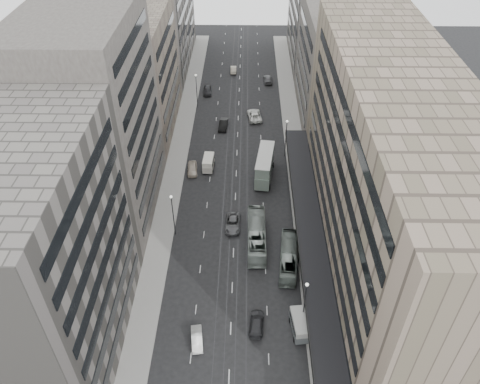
# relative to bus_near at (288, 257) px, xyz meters

# --- Properties ---
(ground) EXTENTS (220.00, 220.00, 0.00)m
(ground) POSITION_rel_bus_near_xyz_m (-8.50, -5.84, -1.46)
(ground) COLOR black
(ground) RESTS_ON ground
(sidewalk_right) EXTENTS (4.00, 125.00, 0.15)m
(sidewalk_right) POSITION_rel_bus_near_xyz_m (3.50, 31.66, -1.38)
(sidewalk_right) COLOR gray
(sidewalk_right) RESTS_ON ground
(sidewalk_left) EXTENTS (4.00, 125.00, 0.15)m
(sidewalk_left) POSITION_rel_bus_near_xyz_m (-20.50, 31.66, -1.38)
(sidewalk_left) COLOR gray
(sidewalk_left) RESTS_ON ground
(department_store) EXTENTS (19.20, 60.00, 30.00)m
(department_store) POSITION_rel_bus_near_xyz_m (12.95, 2.16, 13.49)
(department_store) COLOR gray
(department_store) RESTS_ON ground
(building_right_mid) EXTENTS (15.00, 28.00, 24.00)m
(building_right_mid) POSITION_rel_bus_near_xyz_m (13.00, 46.16, 10.54)
(building_right_mid) COLOR #46413C
(building_right_mid) RESTS_ON ground
(building_right_far) EXTENTS (15.00, 32.00, 28.00)m
(building_right_far) POSITION_rel_bus_near_xyz_m (13.00, 76.16, 12.54)
(building_right_far) COLOR slate
(building_right_far) RESTS_ON ground
(building_left_a) EXTENTS (15.00, 28.00, 30.00)m
(building_left_a) POSITION_rel_bus_near_xyz_m (-30.00, -13.84, 13.54)
(building_left_a) COLOR slate
(building_left_a) RESTS_ON ground
(building_left_b) EXTENTS (15.00, 26.00, 34.00)m
(building_left_b) POSITION_rel_bus_near_xyz_m (-30.00, 13.16, 15.54)
(building_left_b) COLOR #46413C
(building_left_b) RESTS_ON ground
(building_left_c) EXTENTS (15.00, 28.00, 25.00)m
(building_left_c) POSITION_rel_bus_near_xyz_m (-30.00, 40.16, 11.04)
(building_left_c) COLOR gray
(building_left_c) RESTS_ON ground
(building_left_d) EXTENTS (15.00, 38.00, 28.00)m
(building_left_d) POSITION_rel_bus_near_xyz_m (-30.00, 73.16, 12.54)
(building_left_d) COLOR slate
(building_left_d) RESTS_ON ground
(lamp_right_near) EXTENTS (0.44, 0.44, 8.32)m
(lamp_right_near) POSITION_rel_bus_near_xyz_m (1.20, -10.84, 3.74)
(lamp_right_near) COLOR #262628
(lamp_right_near) RESTS_ON ground
(lamp_right_far) EXTENTS (0.44, 0.44, 8.32)m
(lamp_right_far) POSITION_rel_bus_near_xyz_m (1.20, 29.16, 3.74)
(lamp_right_far) COLOR #262628
(lamp_right_far) RESTS_ON ground
(lamp_left_near) EXTENTS (0.44, 0.44, 8.32)m
(lamp_left_near) POSITION_rel_bus_near_xyz_m (-18.20, 6.16, 3.74)
(lamp_left_near) COLOR #262628
(lamp_left_near) RESTS_ON ground
(lamp_left_far) EXTENTS (0.44, 0.44, 8.32)m
(lamp_left_far) POSITION_rel_bus_near_xyz_m (-18.20, 49.16, 3.74)
(lamp_left_far) COLOR #262628
(lamp_left_far) RESTS_ON ground
(bus_near) EXTENTS (3.42, 10.67, 2.92)m
(bus_near) POSITION_rel_bus_near_xyz_m (0.00, 0.00, 0.00)
(bus_near) COLOR slate
(bus_near) RESTS_ON ground
(bus_far) EXTENTS (2.85, 12.02, 3.34)m
(bus_far) POSITION_rel_bus_near_xyz_m (-4.84, 4.46, 0.21)
(bus_far) COLOR #96A29B
(bus_far) RESTS_ON ground
(double_decker) EXTENTS (4.03, 9.93, 5.28)m
(double_decker) POSITION_rel_bus_near_xyz_m (-3.14, 21.93, 1.39)
(double_decker) COLOR slate
(double_decker) RESTS_ON ground
(vw_microbus) EXTENTS (2.58, 4.85, 2.51)m
(vw_microbus) POSITION_rel_bus_near_xyz_m (0.70, -12.05, -0.06)
(vw_microbus) COLOR #515659
(vw_microbus) RESTS_ON ground
(panel_van) EXTENTS (2.29, 4.35, 2.68)m
(panel_van) POSITION_rel_bus_near_xyz_m (-13.92, 24.54, 0.02)
(panel_van) COLOR #B9B2A7
(panel_van) RESTS_ON ground
(sedan_1) EXTENTS (1.95, 4.19, 1.33)m
(sedan_1) POSITION_rel_bus_near_xyz_m (-12.87, -13.96, -0.79)
(sedan_1) COLOR silver
(sedan_1) RESTS_ON ground
(sedan_2) EXTENTS (2.50, 5.30, 1.47)m
(sedan_2) POSITION_rel_bus_near_xyz_m (-8.75, 8.17, -0.73)
(sedan_2) COLOR #59585B
(sedan_2) RESTS_ON ground
(sedan_3) EXTENTS (2.27, 4.88, 1.38)m
(sedan_3) POSITION_rel_bus_near_xyz_m (-5.01, -11.43, -0.77)
(sedan_3) COLOR #2A2A2D
(sedan_3) RESTS_ON ground
(sedan_4) EXTENTS (2.25, 4.75, 1.57)m
(sedan_4) POSITION_rel_bus_near_xyz_m (-17.00, 23.47, -0.68)
(sedan_4) COLOR beige
(sedan_4) RESTS_ON ground
(sedan_5) EXTENTS (2.18, 5.15, 1.65)m
(sedan_5) POSITION_rel_bus_near_xyz_m (-11.68, 39.91, -0.63)
(sedan_5) COLOR black
(sedan_5) RESTS_ON ground
(sedan_6) EXTENTS (3.64, 6.49, 1.71)m
(sedan_6) POSITION_rel_bus_near_xyz_m (-4.80, 44.06, -0.60)
(sedan_6) COLOR white
(sedan_6) RESTS_ON ground
(sedan_7) EXTENTS (2.38, 5.33, 1.52)m
(sedan_7) POSITION_rel_bus_near_xyz_m (-1.20, 62.67, -0.70)
(sedan_7) COLOR #505052
(sedan_7) RESTS_ON ground
(sedan_8) EXTENTS (2.30, 4.97, 1.65)m
(sedan_8) POSITION_rel_bus_near_xyz_m (-16.32, 56.12, -0.63)
(sedan_8) COLOR #2A2A2C
(sedan_8) RESTS_ON ground
(sedan_9) EXTENTS (1.67, 4.51, 1.47)m
(sedan_9) POSITION_rel_bus_near_xyz_m (-10.21, 68.48, -0.72)
(sedan_9) COLOR #BDB29C
(sedan_9) RESTS_ON ground
(pedestrian) EXTENTS (0.68, 0.48, 1.78)m
(pedestrian) POSITION_rel_bus_near_xyz_m (2.84, -19.88, -0.42)
(pedestrian) COLOR black
(pedestrian) RESTS_ON sidewalk_right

